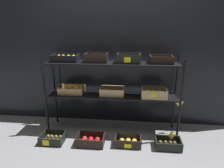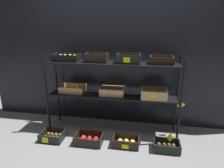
% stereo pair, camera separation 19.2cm
% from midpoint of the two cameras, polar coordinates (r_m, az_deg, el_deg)
% --- Properties ---
extents(ground_plane, '(10.00, 10.00, 0.00)m').
position_cam_midpoint_polar(ground_plane, '(3.10, 1.82, -13.23)').
color(ground_plane, gray).
extents(storefront_wall, '(4.27, 0.12, 1.97)m').
position_cam_midpoint_polar(storefront_wall, '(3.10, 2.98, 6.27)').
color(storefront_wall, black).
rests_on(storefront_wall, ground_plane).
extents(display_rack, '(1.99, 0.38, 1.18)m').
position_cam_midpoint_polar(display_rack, '(2.78, 2.01, 1.61)').
color(display_rack, black).
rests_on(display_rack, ground_plane).
extents(crate_ground_kiwi, '(0.32, 0.26, 0.12)m').
position_cam_midpoint_polar(crate_ground_kiwi, '(2.96, -15.06, -14.55)').
color(crate_ground_kiwi, black).
rests_on(crate_ground_kiwi, ground_plane).
extents(crate_ground_apple_red, '(0.37, 0.25, 0.13)m').
position_cam_midpoint_polar(crate_ground_apple_red, '(2.80, -4.72, -15.90)').
color(crate_ground_apple_red, black).
rests_on(crate_ground_apple_red, ground_plane).
extents(crate_ground_apple_gold, '(0.35, 0.21, 0.12)m').
position_cam_midpoint_polar(crate_ground_apple_gold, '(2.75, 6.16, -16.63)').
color(crate_ground_apple_gold, black).
rests_on(crate_ground_apple_gold, ground_plane).
extents(crate_ground_right_kiwi, '(0.34, 0.22, 0.12)m').
position_cam_midpoint_polar(crate_ground_right_kiwi, '(2.78, 17.57, -17.06)').
color(crate_ground_right_kiwi, black).
rests_on(crate_ground_right_kiwi, ground_plane).
extents(banana_bunch_loose, '(0.13, 0.04, 0.12)m').
position_cam_midpoint_polar(banana_bunch_loose, '(2.72, 18.60, -14.76)').
color(banana_bunch_loose, brown).
rests_on(banana_bunch_loose, crate_ground_right_kiwi).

